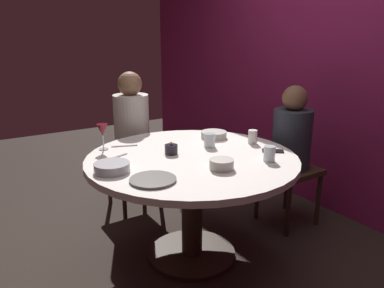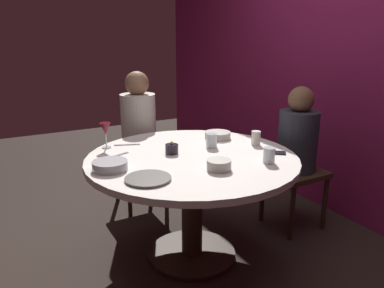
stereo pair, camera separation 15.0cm
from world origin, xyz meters
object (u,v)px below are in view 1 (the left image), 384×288
Objects in this scene: seated_diner_left at (132,126)px; candle_holder at (171,149)px; wine_glass at (103,131)px; cup_near_candle at (253,137)px; seated_diner_back at (292,140)px; dinner_plate at (153,180)px; bowl_serving_large at (112,167)px; bowl_salad_center at (222,164)px; dining_table at (192,177)px; bowl_small_white at (214,135)px; cup_by_left_diner at (269,154)px; cup_by_right_diner at (210,140)px; cell_phone at (273,151)px.

candle_holder is (0.83, -0.09, 0.03)m from seated_diner_left.
wine_glass is 1.81× the size of cup_near_candle.
dinner_plate is (0.24, -1.32, 0.04)m from seated_diner_back.
bowl_serving_large is 0.63m from bowl_salad_center.
candle_holder is at bearing 138.30° from dinner_plate.
seated_diner_left is at bearing -179.37° from bowl_salad_center.
wine_glass reaches higher than dining_table.
bowl_small_white is at bearing -151.64° from cup_near_candle.
cup_by_right_diner is at bearing -163.77° from cup_by_left_diner.
cup_by_left_diner reaches higher than cell_phone.
cup_by_left_diner reaches higher than bowl_salad_center.
bowl_small_white is at bearing 136.86° from cup_by_right_diner.
bowl_salad_center reaches higher than dinner_plate.
wine_glass is at bearing -101.63° from bowl_small_white.
candle_holder reaches higher than dining_table.
cell_phone is at bearing 128.95° from cup_by_left_diner.
dinner_plate is 0.71m from cup_by_right_diner.
bowl_salad_center is at bearing 83.13° from dinner_plate.
cup_by_left_diner is at bearing -2.89° from bowl_small_white.
seated_diner_back reaches higher than bowl_salad_center.
cup_by_right_diner is at bearing -107.57° from cup_near_candle.
seated_diner_left is at bearing -165.67° from cup_by_right_diner.
bowl_serving_large is 1.06m from cup_near_candle.
cup_by_right_diner reaches higher than cell_phone.
bowl_serving_large is 2.08× the size of cup_near_candle.
dining_table is 0.34m from bowl_salad_center.
dining_table is 7.70× the size of wine_glass.
cup_near_candle reaches higher than cup_by_left_diner.
dining_table is 16.03× the size of candle_holder.
cup_by_left_diner is (0.35, 0.88, 0.02)m from bowl_serving_large.
cup_by_right_diner is at bearing 153.53° from bowl_salad_center.
cup_near_candle is 1.02× the size of cup_by_left_diner.
cup_by_left_diner is (0.13, -0.16, 0.04)m from cell_phone.
dining_table is 14.25× the size of cup_by_right_diner.
bowl_serving_large is 2.11× the size of cup_by_left_diner.
candle_holder reaches higher than dinner_plate.
dinner_plate is 1.77× the size of bowl_salad_center.
candle_holder is 0.60× the size of bowl_salad_center.
cup_near_candle is (-0.01, -0.40, 0.08)m from seated_diner_back.
seated_diner_left is 6.19× the size of bowl_small_white.
bowl_serving_large is at bearing -0.37° from seated_diner_back.
seated_diner_back is 0.41m from cup_near_candle.
candle_holder is at bearing -136.14° from cup_by_left_diner.
cup_near_candle is (-0.22, 0.02, 0.04)m from cell_phone.
cell_phone is (0.21, 0.50, 0.15)m from dining_table.
bowl_salad_center is at bearing 30.82° from wine_glass.
candle_holder is 0.68m from cell_phone.
dinner_plate is 2.62× the size of cup_by_left_diner.
wine_glass is 0.70m from dinner_plate.
seated_diner_left is at bearing -150.80° from cup_near_candle.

